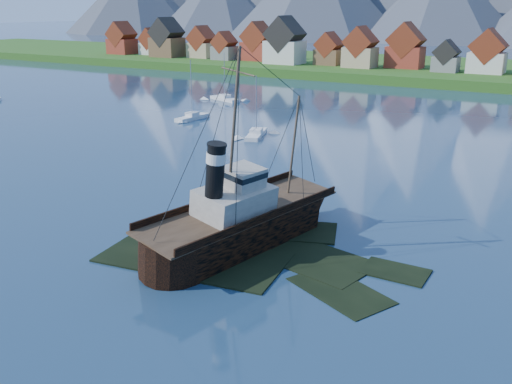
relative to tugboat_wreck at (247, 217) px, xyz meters
The scene contains 9 objects.
ground 5.16m from the tugboat_wreck, 80.77° to the right, with size 1400.00×1400.00×0.00m, color navy.
shoal 4.50m from the tugboat_wreck, 41.26° to the right, with size 31.71×21.24×1.14m.
shore_bank 165.70m from the tugboat_wreck, 89.76° to the left, with size 600.00×80.00×3.20m, color #1F4513.
seawall 127.70m from the tugboat_wreck, 89.68° to the left, with size 600.00×2.50×2.00m, color #3F3D38.
town 151.50m from the tugboat_wreck, 102.37° to the left, with size 250.96×16.69×17.30m.
tugboat_wreck is the anchor object (origin of this frame).
sailboat_a 50.67m from the tugboat_wreck, 119.19° to the left, with size 5.45×10.00×11.89m.
sailboat_c 93.55m from the tugboat_wreck, 124.74° to the left, with size 10.18×5.89×12.83m.
sailboat_f 68.48m from the tugboat_wreck, 131.18° to the left, with size 2.87×9.29×13.30m.
Camera 1 is at (28.08, -42.97, 23.63)m, focal length 40.00 mm.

